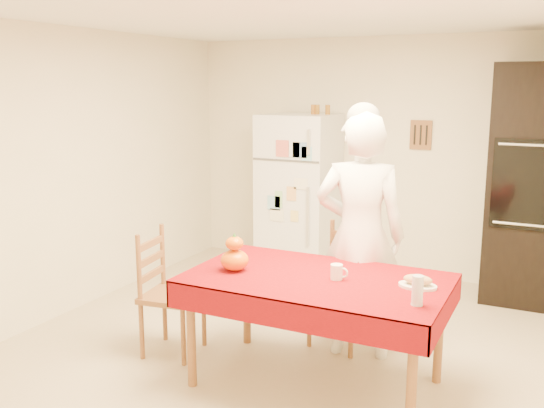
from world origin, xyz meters
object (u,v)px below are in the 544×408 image
Objects in this scene: oven_cabinet at (530,185)px; coffee_mug at (337,272)px; refrigerator at (299,194)px; chair_left at (165,287)px; wine_glass at (418,290)px; seated_woman at (360,236)px; pumpkin_lower at (235,260)px; dining_table at (317,287)px; bread_plate at (418,286)px; chair_far at (345,280)px.

oven_cabinet reaches higher than coffee_mug.
refrigerator reaches higher than chair_left.
wine_glass reaches higher than coffee_mug.
seated_woman reaches higher than pumpkin_lower.
seated_woman is (1.32, 0.62, 0.41)m from chair_left.
bread_plate is at bearing 7.59° from dining_table.
bread_plate is at bearing 8.34° from coffee_mug.
chair_far is at bearing 136.91° from bread_plate.
oven_cabinet reaches higher than seated_woman.
dining_table is (-1.13, -2.38, -0.41)m from oven_cabinet.
chair_left is at bearing -138.49° from chair_far.
refrigerator is at bearing -9.92° from chair_left.
seated_woman is 9.50× the size of pumpkin_lower.
refrigerator is at bearing -67.07° from seated_woman.
seated_woman reaches higher than dining_table.
chair_left is at bearing -179.21° from dining_table.
pumpkin_lower is at bearing -170.59° from bread_plate.
chair_far is 1.29m from wine_glass.
chair_far is 9.50× the size of coffee_mug.
chair_left is 3.96× the size of bread_plate.
chair_left reaches higher than wine_glass.
dining_table is 0.18m from coffee_mug.
wine_glass is at bearing -22.38° from coffee_mug.
refrigerator is 0.77× the size of oven_cabinet.
dining_table is at bearing -97.36° from chair_left.
wine_glass is (1.86, -2.56, -0.00)m from refrigerator.
wine_glass is at bearing -43.24° from chair_far.
oven_cabinet is 2.32× the size of chair_far.
seated_woman is at bearing 93.55° from coffee_mug.
dining_table is 17.00× the size of coffee_mug.
chair_left is 9.50× the size of coffee_mug.
oven_cabinet is at bearing 1.18° from refrigerator.
chair_left is 0.75m from pumpkin_lower.
pumpkin_lower is (-1.69, -2.49, -0.27)m from oven_cabinet.
pumpkin_lower is (-0.56, -0.11, 0.14)m from dining_table.
oven_cabinet is 11.43× the size of pumpkin_lower.
dining_table is 0.77m from chair_far.
oven_cabinet reaches higher than chair_left.
dining_table is at bearing 11.48° from pumpkin_lower.
dining_table is 1.79× the size of chair_far.
oven_cabinet reaches higher than pumpkin_lower.
chair_left is (-0.07, -2.35, -0.34)m from refrigerator.
chair_far reaches higher than wine_glass.
dining_table is at bearing -115.41° from oven_cabinet.
dining_table is 7.08× the size of bread_plate.
chair_far is 0.52× the size of seated_woman.
coffee_mug is (1.36, 0.03, 0.30)m from chair_left.
pumpkin_lower reaches higher than coffee_mug.
dining_table is 1.24m from chair_left.
bread_plate is at bearing 102.16° from wine_glass.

